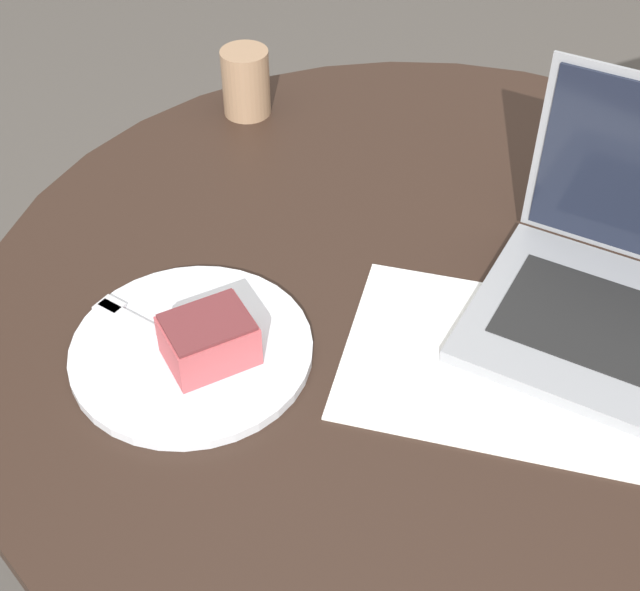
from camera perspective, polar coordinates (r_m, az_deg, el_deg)
dining_table at (r=1.16m, az=6.93°, el=-5.20°), size 1.10×1.10×0.71m
paper_document at (r=0.98m, az=11.03°, el=-4.19°), size 0.38×0.33×0.00m
plate at (r=0.98m, az=-8.21°, el=-3.47°), size 0.26×0.26×0.01m
cake_slice at (r=0.94m, az=-7.13°, el=-2.80°), size 0.11×0.11×0.05m
fork at (r=1.00m, az=-11.16°, el=-1.91°), size 0.17×0.03×0.00m
coffee_glass at (r=1.34m, az=-4.77°, el=13.45°), size 0.07×0.07×0.10m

